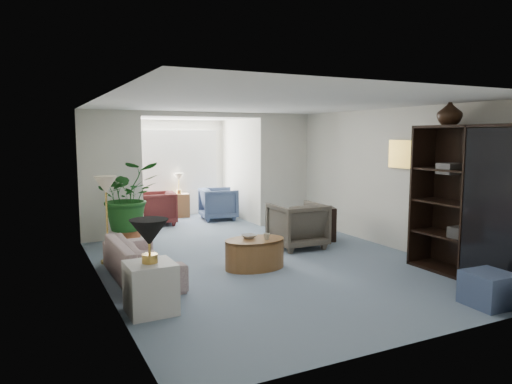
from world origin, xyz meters
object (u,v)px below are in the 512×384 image
wingback_chair (297,225)px  floor_lamp (106,185)px  end_table (151,288)px  cabinet_urn (450,112)px  side_table_dark (320,224)px  sunroom_chair_maroon (157,208)px  coffee_cup (267,236)px  sunroom_chair_blue (218,204)px  entertainment_cabinet (474,203)px  sofa (141,259)px  plant_pot (129,239)px  sunroom_table (179,205)px  ottoman (489,289)px  table_lamp (149,232)px  coffee_bowl (249,236)px  coffee_table (255,254)px  framed_picture (402,154)px

wingback_chair → floor_lamp: bearing=-6.4°
end_table → cabinet_urn: size_ratio=1.58×
side_table_dark → floor_lamp: bearing=177.9°
side_table_dark → sunroom_chair_maroon: size_ratio=0.78×
coffee_cup → sunroom_chair_blue: size_ratio=0.12×
entertainment_cabinet → cabinet_urn: (0.00, 0.50, 1.27)m
sofa → plant_pot: size_ratio=4.73×
entertainment_cabinet → sunroom_table: (-2.20, 6.75, -0.79)m
sunroom_chair_blue → entertainment_cabinet: bearing=-158.1°
sunroom_chair_blue → ottoman: bearing=-165.6°
table_lamp → coffee_cup: bearing=26.6°
coffee_cup → sunroom_chair_maroon: sunroom_chair_maroon is taller
coffee_cup → floor_lamp: bearing=146.3°
table_lamp → wingback_chair: size_ratio=0.49×
sunroom_chair_maroon → ottoman: bearing=26.3°
coffee_bowl → end_table: bearing=-146.4°
coffee_table → coffee_bowl: 0.28m
sunroom_chair_blue → table_lamp: bearing=159.2°
coffee_table → wingback_chair: 1.56m
sofa → side_table_dark: side_table_dark is taller
coffee_bowl → entertainment_cabinet: 3.27m
floor_lamp → sofa: bearing=-75.0°
coffee_bowl → sunroom_table: bearing=85.6°
end_table → side_table_dark: size_ratio=0.91×
coffee_bowl → side_table_dark: side_table_dark is taller
sofa → sunroom_chair_maroon: bearing=-18.9°
coffee_table → wingback_chair: size_ratio=1.05×
floor_lamp → table_lamp: bearing=-87.9°
ottoman → plant_pot: (-3.25, 4.90, -0.04)m
end_table → sunroom_table: end_table is taller
coffee_table → sunroom_chair_blue: bearing=75.6°
sofa → coffee_cup: 1.87m
side_table_dark → wingback_chair: bearing=-156.8°
end_table → table_lamp: (0.00, 0.00, 0.64)m
framed_picture → coffee_cup: bearing=178.7°
table_lamp → sunroom_table: size_ratio=0.76×
table_lamp → plant_pot: 3.45m
entertainment_cabinet → table_lamp: bearing=170.7°
coffee_cup → sunroom_chair_blue: 4.37m
cabinet_urn → entertainment_cabinet: bearing=-90.0°
coffee_cup → cabinet_urn: size_ratio=0.27×
sofa → sunroom_chair_blue: (2.75, 3.93, 0.10)m
wingback_chair → ottoman: wingback_chair is taller
framed_picture → end_table: bearing=-168.3°
end_table → floor_lamp: bearing=92.1°
wingback_chair → sunroom_table: 4.17m
end_table → coffee_table: 2.18m
sunroom_chair_blue → sunroom_table: size_ratio=1.44×
sofa → entertainment_cabinet: entertainment_cabinet is taller
table_lamp → wingback_chair: table_lamp is taller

